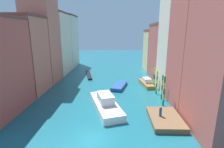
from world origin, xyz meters
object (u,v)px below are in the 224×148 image
Objects in this scene: mooring_pole_2 at (157,82)px; motorboat_1 at (119,86)px; vaporetto_white at (105,104)px; mooring_pole_1 at (162,86)px; person_on_dock at (161,111)px; waterfront_dock at (165,119)px; motorboat_0 at (147,83)px; mooring_pole_3 at (155,78)px; mooring_pole_0 at (164,90)px; mooring_pole_4 at (154,78)px; gondola_black at (89,75)px.

mooring_pole_2 is 0.70× the size of motorboat_1.
mooring_pole_1 is at bearing 23.27° from vaporetto_white.
motorboat_1 is (-5.44, 14.50, -1.01)m from person_on_dock.
waterfront_dock is 0.93× the size of motorboat_0.
mooring_pole_1 reaches higher than mooring_pole_3.
mooring_pole_1 is at bearing 74.46° from person_on_dock.
person_on_dock is 0.33× the size of mooring_pole_3.
mooring_pole_4 is at bearing 87.69° from mooring_pole_0.
vaporetto_white is at bearing -125.04° from motorboat_0.
waterfront_dock is at bearing -59.68° from gondola_black.
vaporetto_white is at bearing -132.81° from mooring_pole_4.
person_on_dock is 28.53m from gondola_black.
mooring_pole_3 is at bearing 45.99° from vaporetto_white.
vaporetto_white reaches higher than person_on_dock.
mooring_pole_1 is 0.69× the size of motorboat_1.
mooring_pole_4 is (-0.03, 0.41, 0.08)m from mooring_pole_3.
mooring_pole_0 is at bearing 70.98° from person_on_dock.
mooring_pole_0 is 0.77× the size of motorboat_0.
waterfront_dock is 0.58× the size of vaporetto_white.
mooring_pole_4 is (0.38, 9.41, -0.32)m from mooring_pole_0.
motorboat_1 is (-7.57, 0.03, -1.98)m from mooring_pole_4.
mooring_pole_1 is (0.49, 2.98, -0.28)m from mooring_pole_0.
vaporetto_white is at bearing 154.69° from person_on_dock.
mooring_pole_1 is 10.23m from motorboat_1.
mooring_pole_1 is (1.57, 8.17, 2.05)m from waterfront_dock.
mooring_pole_2 is 12.00m from vaporetto_white.
mooring_pole_0 is 9.42m from mooring_pole_4.
motorboat_1 is (2.40, 10.79, -0.46)m from vaporetto_white.
gondola_black is at bearing 146.13° from mooring_pole_3.
mooring_pole_2 is at bearing 83.65° from waterfront_dock.
mooring_pole_0 reaches higher than gondola_black.
mooring_pole_4 is 7.82m from motorboat_1.
motorboat_0 is (0.25, 16.33, 0.25)m from waterfront_dock.
motorboat_0 reaches higher than waterfront_dock.
gondola_black is at bearing 128.40° from mooring_pole_0.
person_on_dock is 0.28× the size of mooring_pole_0.
motorboat_1 is (8.51, -10.36, 0.16)m from gondola_black.
mooring_pole_0 is 0.48× the size of vaporetto_white.
person_on_dock is (-0.67, 0.13, 1.03)m from waterfront_dock.
person_on_dock is 0.32× the size of mooring_pole_4.
person_on_dock is 0.31× the size of mooring_pole_2.
mooring_pole_0 is at bearing -51.60° from gondola_black.
mooring_pole_0 is 25.39m from gondola_black.
gondola_black is (-15.69, 19.80, -2.46)m from mooring_pole_0.
mooring_pole_0 reaches higher than person_on_dock.
person_on_dock is 0.15× the size of gondola_black.
gondola_black is (-16.07, 10.39, -2.14)m from mooring_pole_4.
motorboat_0 is (-0.94, 5.63, -1.81)m from mooring_pole_2.
vaporetto_white is at bearing -73.91° from gondola_black.
mooring_pole_3 is at bearing -33.87° from gondola_black.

